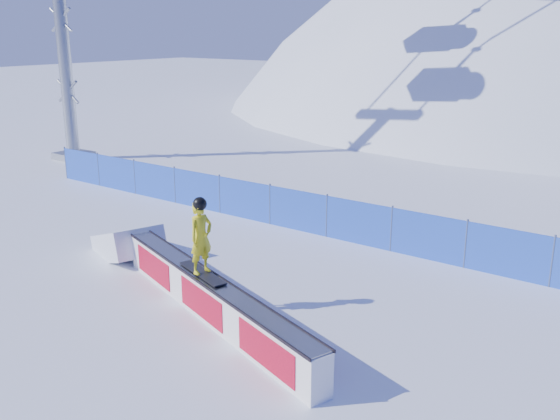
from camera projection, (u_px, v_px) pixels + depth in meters
The scene contains 6 objects.
ground at pixel (189, 278), 14.73m from camera, with size 160.00×160.00×0.00m, color white.
snow_hill at pixel (550, 321), 52.28m from camera, with size 64.00×64.00×64.00m.
safety_fence at pixel (298, 210), 18.04m from camera, with size 22.05×0.05×1.30m.
rail_box at pixel (211, 299), 12.55m from camera, with size 7.00×2.87×0.87m.
snow_ramp at pixel (129, 255), 16.25m from camera, with size 1.96×1.31×0.74m, color white, non-canonical shape.
snowboarder at pixel (201, 237), 12.48m from camera, with size 1.55×0.77×1.62m.
Camera 1 is at (9.83, -9.75, 5.70)m, focal length 40.00 mm.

